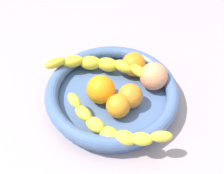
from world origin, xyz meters
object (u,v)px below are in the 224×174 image
object	(u,v)px
orange_rear	(130,96)
orange_front	(134,64)
orange_mid_right	(118,106)
banana_draped_left	(98,64)
orange_mid_left	(101,90)
banana_draped_right	(111,128)
peach_blush	(154,76)
fruit_bowl	(112,94)

from	to	relation	value
orange_rear	orange_front	bearing A→B (deg)	150.76
orange_mid_right	orange_rear	distance (cm)	3.93
banana_draped_left	orange_mid_right	xyz separation A→B (cm)	(13.70, -0.43, -0.38)
banana_draped_left	orange_front	distance (cm)	8.80
orange_mid_left	banana_draped_right	bearing A→B (deg)	-8.92
orange_mid_right	peach_blush	distance (cm)	12.05
banana_draped_right	orange_rear	world-z (taller)	orange_rear
orange_rear	peach_blush	bearing A→B (deg)	112.67
orange_rear	peach_blush	distance (cm)	8.13
orange_rear	peach_blush	xyz separation A→B (cm)	(-3.13, 7.48, 0.51)
banana_draped_left	fruit_bowl	bearing A→B (deg)	2.33
banana_draped_right	orange_rear	bearing A→B (deg)	132.44
banana_draped_right	banana_draped_left	bearing A→B (deg)	167.86
fruit_bowl	banana_draped_left	xyz separation A→B (cm)	(-8.25, -0.34, 2.48)
fruit_bowl	orange_rear	world-z (taller)	orange_rear
orange_front	peach_blush	size ratio (longest dim) A/B	0.90
orange_front	peach_blush	world-z (taller)	peach_blush
banana_draped_right	orange_front	world-z (taller)	orange_front
banana_draped_left	orange_rear	distance (cm)	12.58
orange_front	orange_mid_left	bearing A→B (deg)	-63.07
orange_rear	banana_draped_left	bearing A→B (deg)	-165.36
banana_draped_left	orange_rear	world-z (taller)	orange_rear
fruit_bowl	banana_draped_right	xyz separation A→B (cm)	(10.51, -4.37, 2.41)
banana_draped_right	peach_blush	bearing A→B (deg)	123.48
orange_mid_left	orange_rear	bearing A→B (deg)	57.42
banana_draped_right	peach_blush	xyz separation A→B (cm)	(-9.72, 14.70, 0.35)
orange_mid_left	peach_blush	size ratio (longest dim) A/B	0.98
banana_draped_right	peach_blush	size ratio (longest dim) A/B	2.86
fruit_bowl	orange_rear	size ratio (longest dim) A/B	5.51
banana_draped_left	peach_blush	bearing A→B (deg)	49.70
fruit_bowl	peach_blush	xyz separation A→B (cm)	(0.79, 10.33, 2.76)
banana_draped_right	orange_mid_left	bearing A→B (deg)	171.08
orange_mid_right	peach_blush	xyz separation A→B (cm)	(-4.66, 11.09, 0.66)
peach_blush	orange_front	bearing A→B (deg)	-157.38
orange_front	orange_mid_left	distance (cm)	11.95
orange_front	orange_mid_right	size ratio (longest dim) A/B	1.12
orange_mid_right	orange_rear	xyz separation A→B (cm)	(-1.54, 3.61, 0.15)
fruit_bowl	orange_mid_right	distance (cm)	5.89
orange_front	orange_mid_right	xyz separation A→B (cm)	(10.54, -8.65, -0.32)
orange_mid_right	banana_draped_left	bearing A→B (deg)	178.19
fruit_bowl	peach_blush	distance (cm)	10.72
banana_draped_left	orange_mid_left	xyz separation A→B (cm)	(8.58, -2.44, 0.23)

